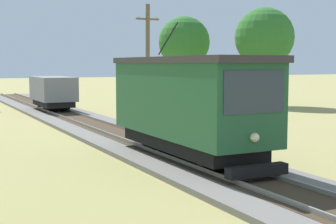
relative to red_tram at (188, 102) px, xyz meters
The scene contains 5 objects.
red_tram is the anchor object (origin of this frame).
freight_car 20.61m from the red_tram, 90.01° to the left, with size 2.40×5.20×2.31m.
utility_pole_mid 10.82m from the red_tram, 73.71° to the left, with size 1.40×0.33×6.92m.
tree_left_far 28.43m from the red_tram, 62.09° to the left, with size 4.72×4.72×7.93m.
tree_right_far 26.38m from the red_tram, 46.89° to the left, with size 5.08×5.08×8.37m.
Camera 1 is at (-8.54, 2.18, 3.57)m, focal length 53.06 mm.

